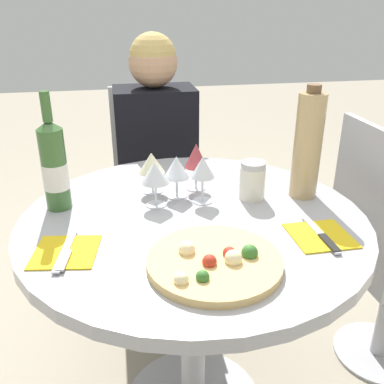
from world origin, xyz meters
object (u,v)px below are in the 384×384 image
object	(u,v)px
wine_bottle	(54,166)
dining_table	(193,258)
tall_carafe	(308,146)
pizza_large	(215,261)
seated_diner	(159,188)
chair_empty_side	(382,259)
chair_behind_diner	(156,193)

from	to	relation	value
wine_bottle	dining_table	bearing A→B (deg)	-18.40
dining_table	tall_carafe	world-z (taller)	tall_carafe
pizza_large	wine_bottle	size ratio (longest dim) A/B	0.92
pizza_large	seated_diner	bearing A→B (deg)	91.42
dining_table	chair_empty_side	size ratio (longest dim) A/B	1.02
seated_diner	tall_carafe	distance (m)	0.80
dining_table	pizza_large	size ratio (longest dim) A/B	3.13
chair_empty_side	seated_diner	bearing A→B (deg)	-128.23
dining_table	chair_behind_diner	world-z (taller)	chair_behind_diner
dining_table	pizza_large	distance (m)	0.30
dining_table	tall_carafe	xyz separation A→B (m)	(0.36, 0.07, 0.30)
chair_behind_diner	seated_diner	distance (m)	0.17
pizza_large	tall_carafe	size ratio (longest dim) A/B	0.91
seated_diner	wine_bottle	world-z (taller)	seated_diner
seated_diner	wine_bottle	distance (m)	0.74
dining_table	chair_empty_side	xyz separation A→B (m)	(0.71, 0.10, -0.15)
chair_behind_diner	chair_empty_side	distance (m)	1.03
chair_behind_diner	wine_bottle	bearing A→B (deg)	63.34
chair_behind_diner	pizza_large	distance (m)	1.12
seated_diner	tall_carafe	size ratio (longest dim) A/B	3.52
seated_diner	tall_carafe	bearing A→B (deg)	122.23
seated_diner	tall_carafe	world-z (taller)	seated_diner
tall_carafe	seated_diner	bearing A→B (deg)	122.23
chair_empty_side	tall_carafe	distance (m)	0.58
wine_bottle	tall_carafe	world-z (taller)	tall_carafe
chair_empty_side	tall_carafe	bearing A→B (deg)	-85.79
pizza_large	tall_carafe	world-z (taller)	tall_carafe
pizza_large	tall_carafe	bearing A→B (deg)	42.52
chair_behind_diner	pizza_large	world-z (taller)	chair_behind_diner
pizza_large	tall_carafe	xyz separation A→B (m)	(0.36, 0.33, 0.15)
dining_table	pizza_large	bearing A→B (deg)	-89.83
tall_carafe	chair_behind_diner	bearing A→B (deg)	116.88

